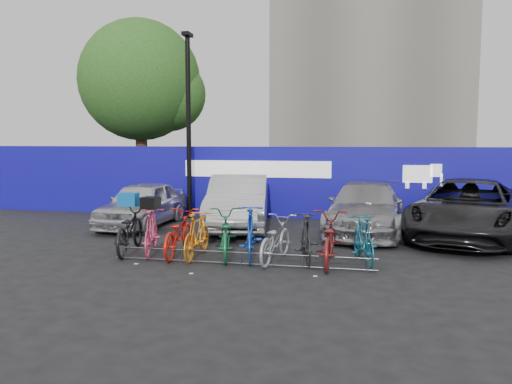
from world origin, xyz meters
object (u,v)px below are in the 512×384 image
(car_0, at_px, (142,204))
(bike_4, at_px, (225,234))
(bike_1, at_px, (151,231))
(bike_8, at_px, (329,239))
(tree, at_px, (145,83))
(bike_rack, at_px, (240,258))
(car_3, at_px, (468,209))
(bike_5, at_px, (250,233))
(lamppost, at_px, (189,120))
(bike_0, at_px, (129,229))
(bike_2, at_px, (178,233))
(car_1, at_px, (239,202))
(bike_7, at_px, (306,238))
(bike_9, at_px, (363,240))
(bike_3, at_px, (197,235))
(bike_6, at_px, (275,239))
(car_2, at_px, (366,207))

(car_0, distance_m, bike_4, 4.95)
(bike_1, relative_size, bike_8, 0.85)
(tree, xyz_separation_m, bike_rack, (6.77, -10.66, -4.91))
(car_3, relative_size, bike_5, 2.90)
(lamppost, bearing_deg, bike_0, -85.90)
(bike_rack, height_order, bike_2, bike_2)
(car_1, xyz_separation_m, bike_7, (2.40, -3.77, -0.26))
(bike_4, bearing_deg, tree, -72.73)
(bike_rack, bearing_deg, bike_7, 26.20)
(bike_9, bearing_deg, tree, -60.18)
(bike_rack, height_order, car_1, car_1)
(bike_rack, bearing_deg, bike_0, 166.32)
(lamppost, height_order, bike_8, lamppost)
(bike_8, bearing_deg, car_0, -32.17)
(tree, bearing_deg, bike_0, -68.36)
(bike_4, bearing_deg, bike_1, -13.67)
(bike_0, bearing_deg, car_3, -167.88)
(tree, bearing_deg, bike_3, -60.89)
(bike_2, height_order, bike_6, bike_2)
(tree, relative_size, bike_5, 4.01)
(car_0, height_order, bike_4, car_0)
(car_3, bearing_deg, bike_5, -129.39)
(car_2, relative_size, bike_7, 2.82)
(car_0, bearing_deg, lamppost, 66.60)
(lamppost, bearing_deg, tree, 127.51)
(bike_0, bearing_deg, bike_9, 168.87)
(car_0, bearing_deg, car_2, 3.66)
(bike_0, xyz_separation_m, bike_3, (1.72, -0.22, -0.03))
(bike_4, bearing_deg, bike_7, 164.23)
(car_1, distance_m, bike_4, 3.80)
(car_2, distance_m, bike_7, 4.01)
(lamppost, distance_m, bike_8, 7.92)
(bike_6, bearing_deg, car_1, -56.40)
(bike_rack, relative_size, bike_4, 2.79)
(lamppost, bearing_deg, bike_9, -43.03)
(car_3, height_order, bike_5, car_3)
(car_0, xyz_separation_m, bike_4, (3.53, -3.46, -0.16))
(bike_rack, height_order, bike_6, bike_6)
(bike_rack, height_order, bike_0, bike_0)
(lamppost, xyz_separation_m, bike_6, (3.85, -5.49, -2.78))
(car_1, height_order, bike_3, car_1)
(bike_5, relative_size, bike_9, 1.13)
(bike_rack, distance_m, car_0, 5.81)
(bike_3, bearing_deg, bike_5, -171.34)
(bike_5, bearing_deg, bike_7, 168.07)
(car_2, xyz_separation_m, bike_8, (-0.81, -3.94, -0.17))
(car_0, distance_m, bike_5, 5.39)
(bike_3, relative_size, bike_8, 0.84)
(bike_3, height_order, bike_4, bike_4)
(car_1, distance_m, bike_7, 4.48)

